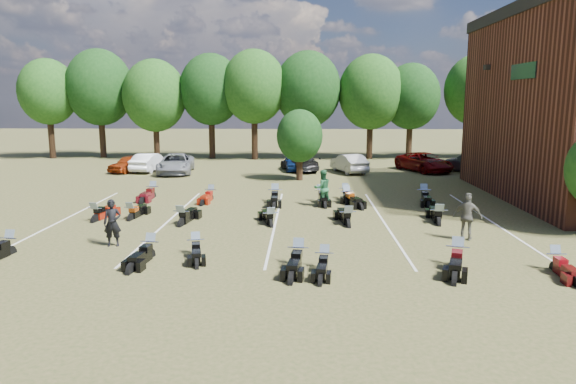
{
  "coord_description": "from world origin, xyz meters",
  "views": [
    {
      "loc": [
        -1.74,
        -20.21,
        5.55
      ],
      "look_at": [
        -2.46,
        4.0,
        1.2
      ],
      "focal_mm": 32.0,
      "sensor_mm": 36.0,
      "label": 1
    }
  ],
  "objects_px": {
    "person_grey": "(468,217)",
    "motorcycle_7": "(96,221)",
    "person_green": "(322,188)",
    "car_0": "(129,164)",
    "person_black": "(112,223)",
    "motorcycle_3": "(298,265)",
    "motorcycle_0": "(10,255)",
    "motorcycle_14": "(153,198)",
    "car_4": "(295,162)"
  },
  "relations": [
    {
      "from": "motorcycle_3",
      "to": "motorcycle_7",
      "type": "bearing_deg",
      "value": 153.72
    },
    {
      "from": "person_grey",
      "to": "car_4",
      "type": "bearing_deg",
      "value": -46.69
    },
    {
      "from": "car_0",
      "to": "car_4",
      "type": "xyz_separation_m",
      "value": [
        12.92,
        1.2,
        0.02
      ]
    },
    {
      "from": "person_green",
      "to": "motorcycle_3",
      "type": "height_order",
      "value": "person_green"
    },
    {
      "from": "car_0",
      "to": "motorcycle_14",
      "type": "relative_size",
      "value": 1.6
    },
    {
      "from": "motorcycle_3",
      "to": "motorcycle_14",
      "type": "distance_m",
      "value": 14.75
    },
    {
      "from": "person_black",
      "to": "motorcycle_7",
      "type": "height_order",
      "value": "person_black"
    },
    {
      "from": "motorcycle_0",
      "to": "motorcycle_14",
      "type": "height_order",
      "value": "motorcycle_14"
    },
    {
      "from": "motorcycle_3",
      "to": "motorcycle_7",
      "type": "distance_m",
      "value": 11.27
    },
    {
      "from": "car_4",
      "to": "person_black",
      "type": "distance_m",
      "value": 22.74
    },
    {
      "from": "motorcycle_14",
      "to": "motorcycle_0",
      "type": "bearing_deg",
      "value": -97.45
    },
    {
      "from": "car_4",
      "to": "motorcycle_0",
      "type": "distance_m",
      "value": 25.07
    },
    {
      "from": "person_grey",
      "to": "motorcycle_0",
      "type": "relative_size",
      "value": 0.85
    },
    {
      "from": "person_grey",
      "to": "person_black",
      "type": "bearing_deg",
      "value": 29.11
    },
    {
      "from": "car_0",
      "to": "motorcycle_0",
      "type": "height_order",
      "value": "car_0"
    },
    {
      "from": "car_0",
      "to": "motorcycle_3",
      "type": "relative_size",
      "value": 1.63
    },
    {
      "from": "motorcycle_0",
      "to": "motorcycle_3",
      "type": "distance_m",
      "value": 10.58
    },
    {
      "from": "car_4",
      "to": "motorcycle_3",
      "type": "distance_m",
      "value": 23.92
    },
    {
      "from": "car_0",
      "to": "person_black",
      "type": "bearing_deg",
      "value": -50.85
    },
    {
      "from": "car_4",
      "to": "car_0",
      "type": "bearing_deg",
      "value": 179.12
    },
    {
      "from": "person_black",
      "to": "person_green",
      "type": "xyz_separation_m",
      "value": [
        8.32,
        7.78,
        0.06
      ]
    },
    {
      "from": "person_green",
      "to": "motorcycle_7",
      "type": "distance_m",
      "value": 11.33
    },
    {
      "from": "person_green",
      "to": "motorcycle_7",
      "type": "xyz_separation_m",
      "value": [
        -10.63,
        -3.8,
        -0.97
      ]
    },
    {
      "from": "person_black",
      "to": "motorcycle_3",
      "type": "xyz_separation_m",
      "value": [
        7.14,
        -2.16,
        -0.91
      ]
    },
    {
      "from": "person_green",
      "to": "motorcycle_0",
      "type": "height_order",
      "value": "person_green"
    },
    {
      "from": "car_0",
      "to": "person_grey",
      "type": "xyz_separation_m",
      "value": [
        20.18,
        -19.26,
        0.31
      ]
    },
    {
      "from": "car_4",
      "to": "person_green",
      "type": "bearing_deg",
      "value": -89.27
    },
    {
      "from": "person_grey",
      "to": "motorcycle_3",
      "type": "height_order",
      "value": "person_grey"
    },
    {
      "from": "car_4",
      "to": "motorcycle_0",
      "type": "relative_size",
      "value": 1.73
    },
    {
      "from": "person_grey",
      "to": "motorcycle_7",
      "type": "height_order",
      "value": "person_grey"
    },
    {
      "from": "motorcycle_0",
      "to": "car_4",
      "type": "bearing_deg",
      "value": 72.73
    },
    {
      "from": "motorcycle_7",
      "to": "motorcycle_14",
      "type": "height_order",
      "value": "motorcycle_14"
    },
    {
      "from": "motorcycle_0",
      "to": "motorcycle_3",
      "type": "height_order",
      "value": "motorcycle_3"
    },
    {
      "from": "motorcycle_7",
      "to": "person_black",
      "type": "bearing_deg",
      "value": 129.66
    },
    {
      "from": "motorcycle_0",
      "to": "person_grey",
      "type": "bearing_deg",
      "value": 14.59
    },
    {
      "from": "car_0",
      "to": "motorcycle_7",
      "type": "distance_m",
      "value": 17.06
    },
    {
      "from": "car_0",
      "to": "motorcycle_0",
      "type": "distance_m",
      "value": 21.98
    },
    {
      "from": "person_grey",
      "to": "motorcycle_3",
      "type": "bearing_deg",
      "value": 50.9
    },
    {
      "from": "car_0",
      "to": "motorcycle_0",
      "type": "relative_size",
      "value": 1.68
    },
    {
      "from": "person_green",
      "to": "motorcycle_7",
      "type": "bearing_deg",
      "value": -0.27
    },
    {
      "from": "motorcycle_0",
      "to": "motorcycle_7",
      "type": "relative_size",
      "value": 0.98
    },
    {
      "from": "car_4",
      "to": "motorcycle_3",
      "type": "height_order",
      "value": "car_4"
    },
    {
      "from": "motorcycle_0",
      "to": "motorcycle_14",
      "type": "bearing_deg",
      "value": 85.95
    },
    {
      "from": "motorcycle_14",
      "to": "car_0",
      "type": "bearing_deg",
      "value": 117.71
    },
    {
      "from": "car_0",
      "to": "motorcycle_3",
      "type": "height_order",
      "value": "car_0"
    },
    {
      "from": "person_black",
      "to": "motorcycle_3",
      "type": "relative_size",
      "value": 0.79
    },
    {
      "from": "motorcycle_14",
      "to": "person_grey",
      "type": "bearing_deg",
      "value": -26.55
    },
    {
      "from": "car_0",
      "to": "person_grey",
      "type": "height_order",
      "value": "person_grey"
    },
    {
      "from": "person_black",
      "to": "motorcycle_14",
      "type": "distance_m",
      "value": 10.03
    },
    {
      "from": "motorcycle_3",
      "to": "motorcycle_7",
      "type": "relative_size",
      "value": 1.01
    }
  ]
}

